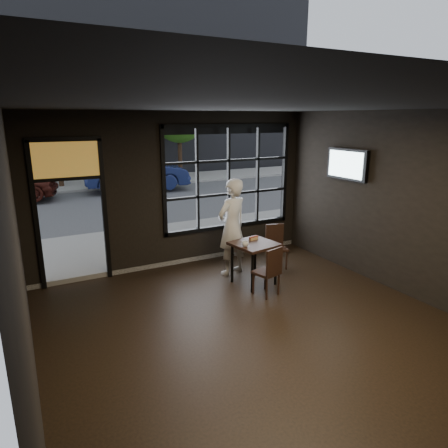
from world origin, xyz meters
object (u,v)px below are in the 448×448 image
chair_near (266,271)px  man (232,227)px  cafe_table (254,263)px  navy_car (137,172)px

chair_near → man: bearing=-102.5°
cafe_table → chair_near: bearing=-107.1°
cafe_table → chair_near: size_ratio=0.90×
cafe_table → navy_car: 10.73m
chair_near → navy_car: (0.91, 11.22, 0.36)m
man → navy_car: man is taller
chair_near → man: man is taller
cafe_table → navy_car: size_ratio=0.19×
cafe_table → chair_near: (-0.07, -0.53, 0.04)m
man → chair_near: bearing=75.0°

